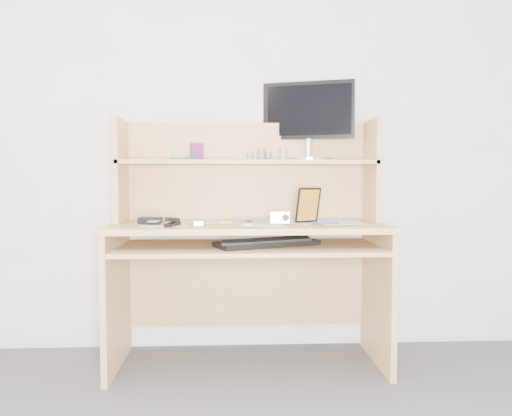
{
  "coord_description": "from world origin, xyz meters",
  "views": [
    {
      "loc": [
        -0.09,
        -1.1,
        0.98
      ],
      "look_at": [
        0.04,
        1.43,
        0.83
      ],
      "focal_mm": 35.0,
      "sensor_mm": 36.0,
      "label": 1
    }
  ],
  "objects_px": {
    "desk": "(248,232)",
    "monitor": "(308,119)",
    "keyboard": "(267,243)",
    "game_case": "(308,205)",
    "tv_remote": "(249,224)"
  },
  "relations": [
    {
      "from": "monitor",
      "to": "tv_remote",
      "type": "bearing_deg",
      "value": -112.06
    },
    {
      "from": "desk",
      "to": "game_case",
      "type": "relative_size",
      "value": 7.74
    },
    {
      "from": "keyboard",
      "to": "game_case",
      "type": "bearing_deg",
      "value": 1.14
    },
    {
      "from": "keyboard",
      "to": "game_case",
      "type": "height_order",
      "value": "game_case"
    },
    {
      "from": "tv_remote",
      "to": "game_case",
      "type": "height_order",
      "value": "game_case"
    },
    {
      "from": "tv_remote",
      "to": "game_case",
      "type": "relative_size",
      "value": 0.87
    },
    {
      "from": "desk",
      "to": "monitor",
      "type": "xyz_separation_m",
      "value": [
        0.35,
        0.16,
        0.63
      ]
    },
    {
      "from": "tv_remote",
      "to": "keyboard",
      "type": "bearing_deg",
      "value": 21.91
    },
    {
      "from": "desk",
      "to": "tv_remote",
      "type": "height_order",
      "value": "desk"
    },
    {
      "from": "desk",
      "to": "tv_remote",
      "type": "relative_size",
      "value": 8.92
    },
    {
      "from": "keyboard",
      "to": "game_case",
      "type": "xyz_separation_m",
      "value": [
        0.22,
        0.1,
        0.18
      ]
    },
    {
      "from": "desk",
      "to": "monitor",
      "type": "relative_size",
      "value": 2.79
    },
    {
      "from": "keyboard",
      "to": "monitor",
      "type": "distance_m",
      "value": 0.8
    },
    {
      "from": "desk",
      "to": "game_case",
      "type": "distance_m",
      "value": 0.36
    },
    {
      "from": "desk",
      "to": "keyboard",
      "type": "bearing_deg",
      "value": -69.24
    }
  ]
}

